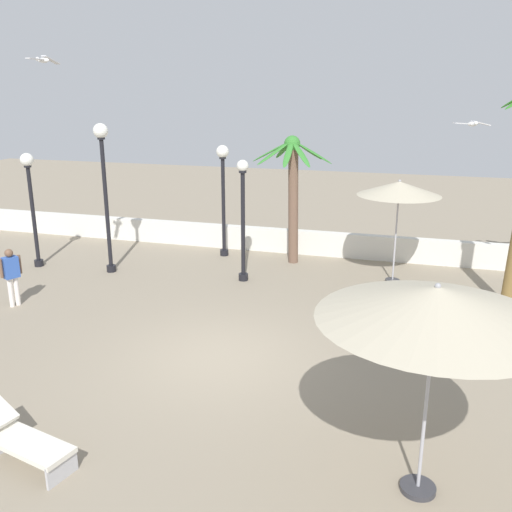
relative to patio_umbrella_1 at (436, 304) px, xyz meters
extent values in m
plane|color=gray|center=(-4.07, 3.07, -2.80)|extent=(56.00, 56.00, 0.00)
cube|color=silver|center=(-4.07, 11.08, -2.40)|extent=(25.20, 0.30, 0.81)
cylinder|color=#333338|center=(0.00, 0.00, -2.76)|extent=(0.50, 0.50, 0.08)
cylinder|color=#A5A5AD|center=(0.00, 0.00, -1.48)|extent=(0.05, 0.05, 2.64)
cone|color=#B7AD93|center=(0.00, 0.00, 0.02)|extent=(3.06, 3.06, 0.45)
sphere|color=#99999E|center=(0.00, 0.00, 0.24)|extent=(0.08, 0.08, 0.08)
cylinder|color=#333338|center=(-0.82, 8.93, -2.76)|extent=(0.41, 0.41, 0.08)
cylinder|color=#A5A5AD|center=(-0.82, 8.93, -1.50)|extent=(0.05, 0.05, 2.60)
cone|color=#B7AD93|center=(-0.82, 8.93, -0.05)|extent=(2.33, 2.33, 0.39)
sphere|color=#99999E|center=(-0.82, 8.93, 0.16)|extent=(0.08, 0.08, 0.08)
cylinder|color=brown|center=(-4.05, 10.02, -0.91)|extent=(0.38, 0.31, 3.79)
sphere|color=#357E2E|center=(-4.12, 10.02, 0.99)|extent=(0.50, 0.50, 0.50)
ellipsoid|color=#357E2E|center=(-3.46, 10.03, 0.73)|extent=(1.19, 0.20, 0.69)
ellipsoid|color=#357E2E|center=(-3.71, 10.55, 0.73)|extent=(0.89, 1.06, 0.69)
ellipsoid|color=#357E2E|center=(-4.23, 10.68, 0.73)|extent=(0.40, 1.20, 0.69)
ellipsoid|color=#357E2E|center=(-4.51, 10.55, 0.73)|extent=(0.87, 1.07, 0.69)
ellipsoid|color=#357E2E|center=(-4.78, 9.98, 0.73)|extent=(1.20, 0.29, 0.69)
ellipsoid|color=#357E2E|center=(-4.58, 9.55, 0.73)|extent=(0.97, 0.99, 0.69)
ellipsoid|color=#357E2E|center=(-4.10, 9.36, 0.73)|extent=(0.25, 1.19, 0.69)
ellipsoid|color=#357E2E|center=(-3.72, 9.50, 0.73)|extent=(0.88, 1.07, 0.69)
cylinder|color=black|center=(-11.68, 7.37, -2.70)|extent=(0.28, 0.28, 0.20)
cylinder|color=black|center=(-11.68, 7.37, -1.22)|extent=(0.12, 0.12, 3.15)
cylinder|color=black|center=(-11.68, 7.37, 0.35)|extent=(0.22, 0.22, 0.06)
sphere|color=white|center=(-11.68, 7.37, 0.55)|extent=(0.40, 0.40, 0.40)
cylinder|color=black|center=(-6.42, 10.13, -2.70)|extent=(0.28, 0.28, 0.20)
cylinder|color=black|center=(-6.42, 10.13, -1.17)|extent=(0.12, 0.12, 3.27)
cylinder|color=black|center=(-6.42, 10.13, 0.47)|extent=(0.22, 0.22, 0.06)
sphere|color=white|center=(-6.42, 10.13, 0.67)|extent=(0.41, 0.41, 0.41)
cylinder|color=black|center=(-9.18, 7.51, -2.70)|extent=(0.28, 0.28, 0.20)
cylinder|color=black|center=(-9.18, 7.51, -0.78)|extent=(0.12, 0.12, 4.03)
cylinder|color=black|center=(-9.18, 7.51, 1.23)|extent=(0.22, 0.22, 0.06)
sphere|color=white|center=(-9.18, 7.51, 1.45)|extent=(0.43, 0.43, 0.43)
cylinder|color=black|center=(-5.04, 7.87, -2.70)|extent=(0.28, 0.28, 0.20)
cylinder|color=black|center=(-5.04, 7.87, -1.21)|extent=(0.12, 0.12, 3.19)
cylinder|color=black|center=(-5.04, 7.87, 0.39)|extent=(0.22, 0.22, 0.06)
sphere|color=white|center=(-5.04, 7.87, 0.55)|extent=(0.33, 0.33, 0.33)
cube|color=#B7B7BC|center=(-4.92, -1.19, -2.62)|extent=(0.17, 0.54, 0.35)
cube|color=#B7B7BC|center=(-6.18, -0.88, -2.62)|extent=(0.17, 0.54, 0.35)
cube|color=silver|center=(-5.55, -1.03, -2.45)|extent=(1.49, 0.86, 0.08)
cylinder|color=silver|center=(-10.15, 4.23, -2.41)|extent=(0.12, 0.12, 0.77)
cylinder|color=silver|center=(-10.08, 4.37, -2.41)|extent=(0.12, 0.12, 0.77)
cube|color=#3359B2|center=(-10.11, 4.30, -1.75)|extent=(0.37, 0.43, 0.55)
sphere|color=brown|center=(-10.11, 4.30, -1.38)|extent=(0.21, 0.21, 0.21)
cylinder|color=brown|center=(-10.22, 4.08, -1.73)|extent=(0.08, 0.08, 0.49)
cylinder|color=brown|center=(-10.01, 4.52, -1.73)|extent=(0.08, 0.08, 0.49)
ellipsoid|color=white|center=(0.86, 8.57, 1.74)|extent=(0.27, 0.34, 0.12)
sphere|color=white|center=(0.95, 8.42, 1.77)|extent=(0.10, 0.10, 0.10)
cube|color=silver|center=(1.09, 8.70, 1.76)|extent=(0.52, 0.38, 0.14)
cube|color=silver|center=(0.64, 8.44, 1.76)|extent=(0.52, 0.39, 0.06)
ellipsoid|color=white|center=(-9.39, 5.52, 3.27)|extent=(0.32, 0.12, 0.12)
sphere|color=white|center=(-9.56, 5.53, 3.30)|extent=(0.10, 0.10, 0.10)
cube|color=silver|center=(-9.40, 5.23, 3.29)|extent=(0.15, 0.59, 0.03)
cube|color=silver|center=(-9.39, 5.82, 3.29)|extent=(0.15, 0.57, 0.19)
camera|label=1|loc=(-0.35, -6.93, 2.61)|focal=39.20mm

